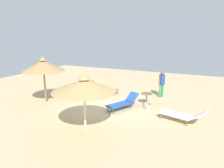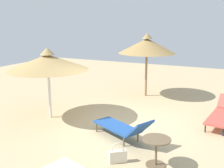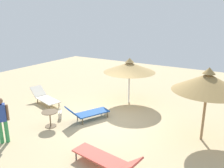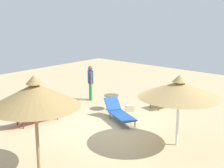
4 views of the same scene
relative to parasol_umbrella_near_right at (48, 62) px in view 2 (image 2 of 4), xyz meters
The scene contains 7 objects.
ground 3.05m from the parasol_umbrella_near_right, behind, with size 24.00×24.00×0.10m, color tan.
parasol_umbrella_near_right is the anchor object (origin of this frame).
parasol_umbrella_edge 4.35m from the parasol_umbrella_near_right, 116.31° to the right, with size 2.34×2.34×2.62m.
lounge_chair_front 3.21m from the parasol_umbrella_near_right, 169.60° to the left, with size 1.91×1.31×0.74m.
lounge_chair_back 5.63m from the parasol_umbrella_near_right, 159.45° to the right, with size 0.83×2.24×0.69m.
handbag 3.97m from the parasol_umbrella_near_right, 152.56° to the left, with size 0.39×0.35×0.47m.
side_table_round 4.47m from the parasol_umbrella_near_right, 160.47° to the left, with size 0.63×0.63×0.63m.
Camera 2 is at (-3.11, 6.99, 3.07)m, focal length 43.11 mm.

